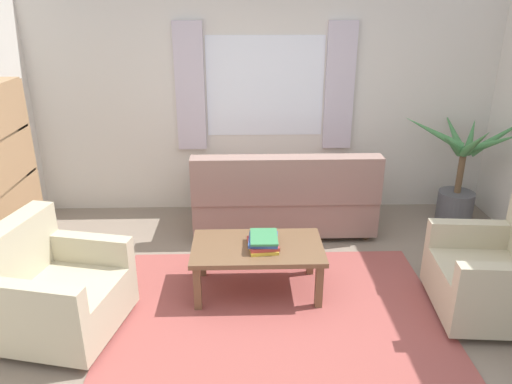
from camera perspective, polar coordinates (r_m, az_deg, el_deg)
name	(u,v)px	position (r m, az deg, el deg)	size (l,w,h in m)	color
ground_plane	(277,315)	(4.04, 2.42, -14.12)	(6.24, 6.24, 0.00)	gray
wall_back	(265,99)	(5.64, 1.02, 10.81)	(5.32, 0.12, 2.60)	silver
window_with_curtains	(265,87)	(5.53, 1.07, 12.17)	(1.98, 0.07, 1.40)	white
area_rug	(277,314)	(4.04, 2.42, -14.05)	(2.65, 2.00, 0.01)	#9E4C47
couch	(284,199)	(5.22, 3.25, -0.83)	(1.90, 0.82, 0.92)	gray
armchair_left	(54,291)	(3.97, -22.57, -10.61)	(0.98, 1.00, 0.88)	#BCB293
armchair_right	(498,275)	(4.30, 26.46, -8.69)	(0.89, 0.91, 0.88)	#BCB293
coffee_table	(257,252)	(4.13, 0.17, -6.99)	(1.10, 0.64, 0.44)	brown
book_stack_on_table	(263,242)	(4.05, 0.84, -5.84)	(0.27, 0.32, 0.10)	gold
potted_plant	(461,177)	(5.84, 22.81, 1.62)	(1.26, 1.20, 1.25)	#56565B
bookshelf	(4,194)	(4.80, -27.33, -0.26)	(0.30, 0.94, 1.72)	#A87F56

